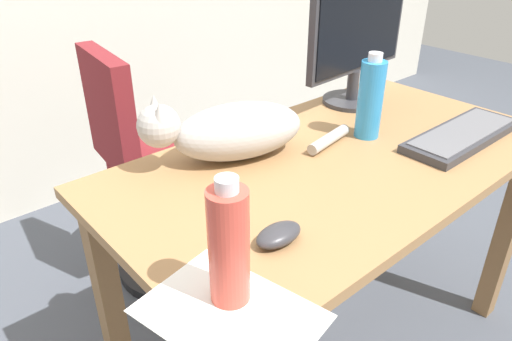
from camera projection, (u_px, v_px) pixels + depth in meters
desk at (335, 193)px, 1.38m from camera, size 1.31×0.70×0.75m
office_chair at (157, 185)px, 1.84m from camera, size 0.48×0.48×0.95m
monitor at (358, 38)px, 1.57m from camera, size 0.48×0.20×0.41m
keyboard at (462, 135)px, 1.41m from camera, size 0.44×0.15×0.03m
cat at (231, 130)px, 1.28m from camera, size 0.58×0.29×0.20m
computer_mouse at (279, 235)px, 0.98m from camera, size 0.11×0.06×0.04m
paper_sheet at (230, 313)px, 0.81m from camera, size 0.27×0.33×0.00m
water_bottle at (229, 246)px, 0.79m from camera, size 0.07×0.07×0.24m
spray_bottle at (370, 99)px, 1.38m from camera, size 0.07×0.07×0.25m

